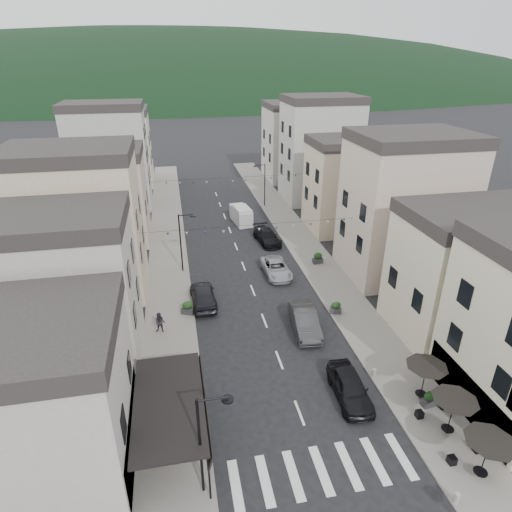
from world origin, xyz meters
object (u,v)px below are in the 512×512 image
(parked_car_c, at_px, (276,268))
(delivery_van, at_px, (241,215))
(parked_car_b, at_px, (305,321))
(parked_car_d, at_px, (267,236))
(pedestrian_b, at_px, (160,323))
(parked_car_a, at_px, (350,387))
(parked_car_e, at_px, (203,295))
(pedestrian_a, at_px, (177,373))

(parked_car_c, relative_size, delivery_van, 1.07)
(parked_car_b, distance_m, parked_car_d, 17.34)
(parked_car_d, xyz_separation_m, pedestrian_b, (-11.85, -15.57, 0.21))
(parked_car_a, xyz_separation_m, parked_car_c, (-0.62, 16.93, -0.11))
(parked_car_e, xyz_separation_m, delivery_van, (6.41, 18.75, 0.21))
(parked_car_e, height_order, pedestrian_a, pedestrian_a)
(parked_car_a, height_order, parked_car_d, parked_car_a)
(parked_car_d, distance_m, pedestrian_b, 19.57)
(parked_car_e, bearing_deg, pedestrian_a, 73.85)
(pedestrian_b, bearing_deg, pedestrian_a, -64.31)
(parked_car_c, distance_m, pedestrian_b, 13.42)
(parked_car_e, height_order, pedestrian_b, pedestrian_b)
(parked_car_d, relative_size, pedestrian_a, 2.99)
(parked_car_c, relative_size, parked_car_d, 0.98)
(parked_car_b, bearing_deg, parked_car_a, -80.08)
(delivery_van, bearing_deg, parked_car_b, -95.18)
(parked_car_e, bearing_deg, parked_car_c, -152.88)
(parked_car_a, xyz_separation_m, pedestrian_b, (-11.62, 9.24, 0.15))
(parked_car_a, relative_size, parked_car_e, 0.94)
(parked_car_d, bearing_deg, parked_car_c, -103.66)
(delivery_van, bearing_deg, pedestrian_a, -114.94)
(parked_car_e, distance_m, pedestrian_b, 5.11)
(pedestrian_a, height_order, pedestrian_b, pedestrian_a)
(parked_car_a, height_order, pedestrian_b, pedestrian_b)
(parked_car_c, xyz_separation_m, pedestrian_a, (-9.91, -13.77, 0.28))
(pedestrian_a, distance_m, pedestrian_b, 6.18)
(parked_car_b, xyz_separation_m, parked_car_d, (0.86, 17.32, -0.10))
(parked_car_c, height_order, pedestrian_b, pedestrian_b)
(parked_car_b, relative_size, parked_car_e, 1.02)
(parked_car_a, bearing_deg, parked_car_d, 92.17)
(parked_car_d, bearing_deg, parked_car_e, -132.12)
(parked_car_a, bearing_deg, pedestrian_a, 166.02)
(parked_car_d, bearing_deg, pedestrian_b, -134.75)
(parked_car_c, bearing_deg, delivery_van, 92.36)
(parked_car_c, height_order, parked_car_e, parked_car_e)
(parked_car_c, bearing_deg, parked_car_e, -152.74)
(parked_car_b, relative_size, parked_car_d, 1.00)
(delivery_van, bearing_deg, parked_car_e, -116.40)
(pedestrian_a, bearing_deg, delivery_van, 54.81)
(parked_car_c, bearing_deg, parked_car_d, 82.31)
(delivery_van, height_order, pedestrian_a, delivery_van)
(parked_car_c, bearing_deg, pedestrian_b, -146.54)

